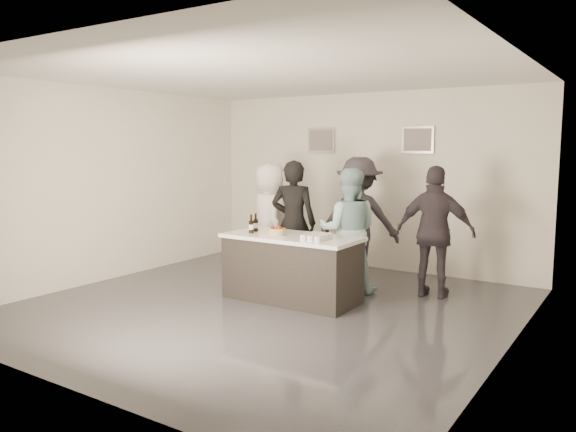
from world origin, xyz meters
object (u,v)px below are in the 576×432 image
at_px(beer_bottle_b, 251,224).
at_px(person_main_blue, 348,230).
at_px(person_guest_left, 270,219).
at_px(person_main_black, 294,223).
at_px(person_guest_back, 359,219).
at_px(person_guest_right, 435,232).
at_px(bar_counter, 292,268).
at_px(beer_bottle_a, 256,222).
at_px(cake, 277,232).

bearing_deg(beer_bottle_b, person_main_blue, 44.80).
bearing_deg(person_main_blue, person_guest_left, -35.50).
relative_size(person_main_black, person_guest_left, 1.04).
relative_size(person_main_black, person_guest_back, 0.98).
distance_m(person_main_black, person_guest_right, 2.08).
distance_m(person_main_blue, person_guest_back, 0.75).
relative_size(bar_counter, person_guest_right, 1.01).
relative_size(beer_bottle_b, person_guest_right, 0.14).
bearing_deg(person_guest_right, beer_bottle_a, 21.90).
bearing_deg(person_guest_back, beer_bottle_b, 48.54).
bearing_deg(person_main_black, cake, 90.25).
bearing_deg(person_guest_right, cake, 29.77).
bearing_deg(person_guest_right, person_guest_back, -21.48).
bearing_deg(beer_bottle_a, person_guest_back, 61.42).
relative_size(cake, person_guest_left, 0.13).
xyz_separation_m(person_main_black, person_guest_back, (0.69, 0.81, 0.02)).
relative_size(cake, person_guest_back, 0.12).
bearing_deg(person_main_black, person_main_blue, 168.22).
relative_size(bar_counter, beer_bottle_b, 7.15).
height_order(person_main_black, person_guest_left, person_main_black).
relative_size(bar_counter, person_main_blue, 1.04).
height_order(beer_bottle_a, person_guest_left, person_guest_left).
distance_m(person_main_black, person_main_blue, 0.88).
height_order(cake, beer_bottle_a, beer_bottle_a).
bearing_deg(person_main_blue, person_guest_right, 173.84).
height_order(cake, person_main_blue, person_main_blue).
bearing_deg(beer_bottle_a, beer_bottle_b, -76.91).
height_order(bar_counter, beer_bottle_a, beer_bottle_a).
bearing_deg(person_main_black, person_guest_back, -147.99).
relative_size(beer_bottle_a, person_main_black, 0.14).
height_order(cake, person_guest_left, person_guest_left).
relative_size(beer_bottle_b, person_guest_back, 0.13).
bearing_deg(person_main_blue, bar_counter, 39.38).
height_order(beer_bottle_a, person_main_black, person_main_black).
bearing_deg(cake, person_main_blue, 57.30).
bearing_deg(person_main_black, person_guest_left, -46.72).
relative_size(person_main_black, person_main_blue, 1.06).
distance_m(cake, person_guest_right, 2.19).
relative_size(person_guest_left, person_guest_right, 0.99).
relative_size(person_main_blue, person_guest_right, 0.98).
distance_m(beer_bottle_a, person_guest_right, 2.50).
height_order(bar_counter, person_guest_right, person_guest_right).
relative_size(person_main_blue, person_guest_back, 0.93).
distance_m(bar_counter, person_guest_left, 1.71).
relative_size(cake, beer_bottle_a, 0.92).
height_order(beer_bottle_b, person_main_black, person_main_black).
xyz_separation_m(bar_counter, beer_bottle_b, (-0.58, -0.14, 0.58)).
bearing_deg(person_guest_back, person_guest_left, 0.32).
height_order(cake, person_main_black, person_main_black).
distance_m(person_main_blue, person_guest_right, 1.21).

